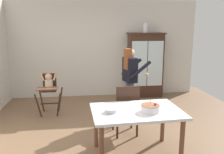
{
  "coord_description": "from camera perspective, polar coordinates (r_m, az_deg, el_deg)",
  "views": [
    {
      "loc": [
        -0.61,
        -4.0,
        1.97
      ],
      "look_at": [
        -0.01,
        0.7,
        0.95
      ],
      "focal_mm": 37.41,
      "sensor_mm": 36.0,
      "label": 1
    }
  ],
  "objects": [
    {
      "name": "ground_plane",
      "position": [
        4.5,
        1.26,
        -13.83
      ],
      "size": [
        6.24,
        6.24,
        0.0
      ],
      "primitive_type": "plane",
      "color": "brown"
    },
    {
      "name": "serving_bowl",
      "position": [
        3.46,
        -0.35,
        -8.21
      ],
      "size": [
        0.18,
        0.18,
        0.05
      ],
      "primitive_type": "cylinder",
      "color": "#B2BCC6",
      "rests_on": "dining_table"
    },
    {
      "name": "dining_table",
      "position": [
        3.62,
        5.98,
        -9.52
      ],
      "size": [
        1.39,
        0.96,
        0.74
      ],
      "color": "silver",
      "rests_on": "ground_plane"
    },
    {
      "name": "high_chair_with_toddler",
      "position": [
        5.46,
        -15.17,
        -2.23
      ],
      "size": [
        0.58,
        0.68,
        0.95
      ],
      "rotation": [
        0.0,
        0.0,
        0.0
      ],
      "color": "#382116",
      "rests_on": "ground_plane"
    },
    {
      "name": "china_cabinet",
      "position": [
        6.69,
        8.11,
        2.95
      ],
      "size": [
        1.02,
        0.48,
        1.81
      ],
      "color": "#382116",
      "rests_on": "ground_plane"
    },
    {
      "name": "dining_chair_far_side",
      "position": [
        4.25,
        3.53,
        -7.29
      ],
      "size": [
        0.47,
        0.47,
        0.96
      ],
      "rotation": [
        0.0,
        0.0,
        3.22
      ],
      "color": "#382116",
      "rests_on": "ground_plane"
    },
    {
      "name": "ceramic_vase",
      "position": [
        6.6,
        8.15,
        11.72
      ],
      "size": [
        0.13,
        0.13,
        0.27
      ],
      "color": "white",
      "rests_on": "china_cabinet"
    },
    {
      "name": "birthday_cake",
      "position": [
        3.52,
        9.34,
        -7.55
      ],
      "size": [
        0.28,
        0.28,
        0.19
      ],
      "color": "white",
      "rests_on": "dining_table"
    },
    {
      "name": "adult_person",
      "position": [
        4.98,
        4.46,
        0.53
      ],
      "size": [
        0.59,
        0.58,
        1.53
      ],
      "rotation": [
        0.0,
        0.0,
        1.83
      ],
      "color": "#3D4C6B",
      "rests_on": "ground_plane"
    },
    {
      "name": "wall_back",
      "position": [
        6.68,
        -2.07,
        6.84
      ],
      "size": [
        5.32,
        0.06,
        2.7
      ],
      "primitive_type": "cube",
      "color": "beige",
      "rests_on": "ground_plane"
    }
  ]
}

